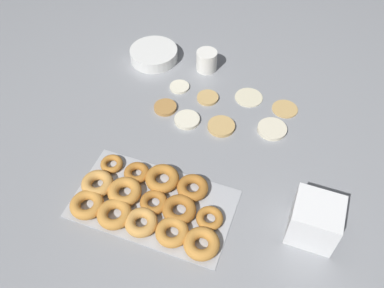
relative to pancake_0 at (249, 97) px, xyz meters
name	(u,v)px	position (x,y,z in m)	size (l,w,h in m)	color
ground_plane	(214,130)	(-0.08, -0.22, 0.00)	(3.00, 3.00, 0.00)	gray
pancake_0	(249,97)	(0.00, 0.00, 0.00)	(0.11, 0.11, 0.01)	beige
pancake_1	(272,129)	(0.13, -0.14, 0.00)	(0.11, 0.11, 0.01)	beige
pancake_2	(165,107)	(-0.29, -0.17, 0.00)	(0.09, 0.09, 0.01)	#B27F42
pancake_3	(208,98)	(-0.16, -0.06, 0.00)	(0.09, 0.09, 0.01)	tan
pancake_4	(221,126)	(-0.06, -0.20, 0.00)	(0.10, 0.10, 0.01)	tan
pancake_5	(179,87)	(-0.29, -0.04, 0.00)	(0.08, 0.08, 0.01)	silver
pancake_6	(285,108)	(0.15, -0.01, 0.00)	(0.10, 0.10, 0.01)	tan
pancake_7	(187,120)	(-0.19, -0.21, 0.00)	(0.10, 0.10, 0.01)	silver
donut_tray	(148,203)	(-0.17, -0.61, 0.02)	(0.52, 0.29, 0.04)	#ADAFB5
batter_bowl	(154,54)	(-0.46, 0.10, 0.02)	(0.21, 0.21, 0.05)	white
container_stack	(315,220)	(0.34, -0.52, 0.07)	(0.14, 0.13, 0.14)	white
paper_cup	(207,61)	(-0.22, 0.11, 0.04)	(0.09, 0.09, 0.09)	white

